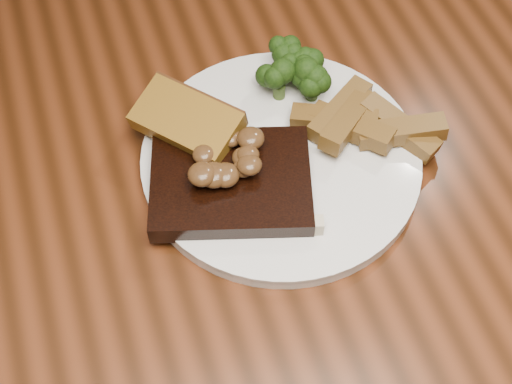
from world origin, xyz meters
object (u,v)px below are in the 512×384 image
plate (281,160)px  garlic_bread (189,133)px  dining_table (249,267)px  steak (231,183)px  potato_wedges (347,140)px  chair_far (36,10)px

plate → garlic_bread: bearing=148.5°
dining_table → plate: 0.13m
dining_table → steak: steak is taller
steak → plate: bearing=36.4°
dining_table → plate: (0.06, 0.06, 0.10)m
steak → potato_wedges: bearing=22.1°
chair_far → garlic_bread: chair_far is taller
chair_far → steak: 0.73m
steak → potato_wedges: size_ratio=1.35×
plate → garlic_bread: size_ratio=2.71×
steak → garlic_bread: (-0.02, 0.07, 0.00)m
dining_table → steak: (-0.01, 0.04, 0.12)m
garlic_bread → potato_wedges: bearing=27.2°
plate → steak: size_ratio=1.84×
plate → steak: (-0.06, -0.02, 0.02)m
plate → dining_table: bearing=-133.6°
potato_wedges → plate: bearing=171.9°
chair_far → dining_table: bearing=113.4°
dining_table → potato_wedges: 0.18m
plate → garlic_bread: (-0.08, 0.05, 0.02)m
chair_far → potato_wedges: (0.29, -0.64, 0.29)m
plate → potato_wedges: size_ratio=2.48×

